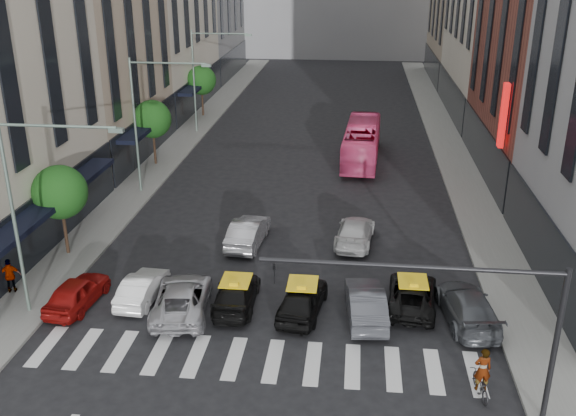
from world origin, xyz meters
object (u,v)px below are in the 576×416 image
(bus, at_px, (362,142))
(motorcycle, at_px, (481,385))
(streetlamp_far, at_px, (204,68))
(car_red, at_px, (77,292))
(taxi_left, at_px, (236,293))
(car_white_front, at_px, (142,288))
(pedestrian_far, at_px, (10,276))
(streetlamp_near, at_px, (31,193))
(streetlamp_mid, at_px, (148,108))
(taxi_center, at_px, (302,299))

(bus, height_order, motorcycle, bus)
(streetlamp_far, bearing_deg, car_red, -88.13)
(streetlamp_far, height_order, taxi_left, streetlamp_far)
(car_white_front, distance_m, taxi_left, 4.52)
(taxi_left, xyz_separation_m, pedestrian_far, (-10.94, -0.10, 0.36))
(taxi_left, height_order, bus, bus)
(streetlamp_near, distance_m, streetlamp_mid, 16.00)
(taxi_left, height_order, motorcycle, taxi_left)
(streetlamp_mid, height_order, bus, streetlamp_mid)
(taxi_left, relative_size, pedestrian_far, 2.63)
(streetlamp_mid, distance_m, car_white_front, 15.71)
(bus, bearing_deg, streetlamp_far, -23.66)
(car_white_front, distance_m, pedestrian_far, 6.43)
(streetlamp_near, bearing_deg, taxi_left, 11.01)
(car_red, height_order, taxi_left, car_red)
(taxi_center, bearing_deg, streetlamp_near, 14.29)
(streetlamp_mid, bearing_deg, streetlamp_near, -90.00)
(car_white_front, xyz_separation_m, taxi_left, (4.52, -0.07, 0.00))
(bus, relative_size, motorcycle, 6.22)
(taxi_center, xyz_separation_m, motorcycle, (7.09, -5.12, -0.30))
(streetlamp_near, xyz_separation_m, bus, (14.10, 24.90, -4.40))
(streetlamp_near, distance_m, streetlamp_far, 32.00)
(streetlamp_near, bearing_deg, motorcycle, -11.56)
(streetlamp_near, xyz_separation_m, taxi_center, (11.49, 1.32, -5.15))
(streetlamp_near, height_order, motorcycle, streetlamp_near)
(streetlamp_far, height_order, bus, streetlamp_far)
(car_red, relative_size, car_white_front, 1.04)
(streetlamp_mid, xyz_separation_m, car_red, (1.02, -15.15, -5.20))
(streetlamp_near, relative_size, pedestrian_far, 5.21)
(streetlamp_near, xyz_separation_m, motorcycle, (18.58, -3.80, -5.45))
(streetlamp_near, relative_size, taxi_left, 1.99)
(car_red, bearing_deg, taxi_center, -171.97)
(streetlamp_near, distance_m, motorcycle, 19.73)
(streetlamp_far, height_order, taxi_center, streetlamp_far)
(streetlamp_mid, bearing_deg, bus, 32.26)
(streetlamp_mid, distance_m, pedestrian_far, 15.49)
(streetlamp_far, height_order, car_white_front, streetlamp_far)
(taxi_left, distance_m, bus, 23.98)
(car_white_front, bearing_deg, streetlamp_far, -79.41)
(taxi_left, bearing_deg, car_white_front, -2.08)
(streetlamp_mid, height_order, taxi_center, streetlamp_mid)
(streetlamp_near, distance_m, taxi_center, 12.66)
(motorcycle, bearing_deg, taxi_left, -35.87)
(car_red, bearing_deg, bus, -113.07)
(streetlamp_mid, xyz_separation_m, bus, (14.10, 8.90, -4.40))
(car_red, relative_size, taxi_left, 0.91)
(car_white_front, height_order, taxi_center, taxi_center)
(car_red, xyz_separation_m, bus, (13.09, 24.05, 0.80))
(taxi_center, bearing_deg, motorcycle, 151.91)
(streetlamp_far, bearing_deg, taxi_left, -74.57)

